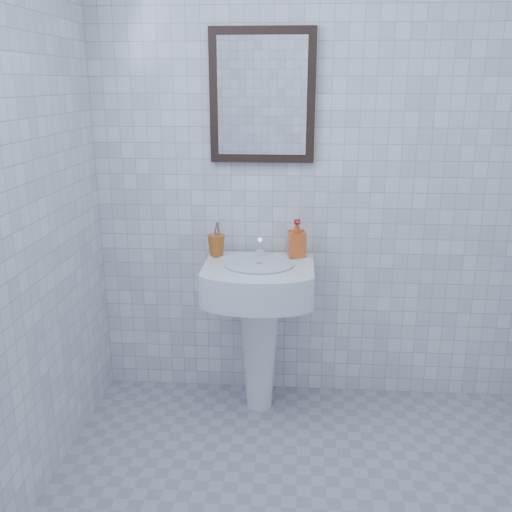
{
  "coord_description": "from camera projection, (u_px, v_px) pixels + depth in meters",
  "views": [
    {
      "loc": [
        -0.08,
        -1.6,
        1.62
      ],
      "look_at": [
        -0.27,
        0.86,
        0.86
      ],
      "focal_mm": 40.0,
      "sensor_mm": 36.0,
      "label": 1
    }
  ],
  "objects": [
    {
      "name": "wall_mirror",
      "position": [
        262.0,
        96.0,
        2.69
      ],
      "size": [
        0.5,
        0.04,
        0.62
      ],
      "color": "black",
      "rests_on": "wall_back"
    },
    {
      "name": "soap_dispenser",
      "position": [
        297.0,
        238.0,
        2.78
      ],
      "size": [
        0.1,
        0.1,
        0.18
      ],
      "primitive_type": "imported",
      "rotation": [
        0.0,
        0.0,
        0.17
      ],
      "color": "#D14A14",
      "rests_on": "washbasin"
    },
    {
      "name": "washbasin",
      "position": [
        259.0,
        311.0,
        2.8
      ],
      "size": [
        0.52,
        0.38,
        0.8
      ],
      "color": "white",
      "rests_on": "ground"
    },
    {
      "name": "faucet",
      "position": [
        261.0,
        248.0,
        2.8
      ],
      "size": [
        0.04,
        0.09,
        0.11
      ],
      "color": "silver",
      "rests_on": "washbasin"
    },
    {
      "name": "toothbrush_cup",
      "position": [
        216.0,
        245.0,
        2.81
      ],
      "size": [
        0.1,
        0.1,
        0.1
      ],
      "primitive_type": null,
      "rotation": [
        0.0,
        0.0,
        0.2
      ],
      "color": "#B35A1A",
      "rests_on": "washbasin"
    },
    {
      "name": "wall_back",
      "position": [
        315.0,
        160.0,
        2.77
      ],
      "size": [
        2.2,
        0.02,
        2.5
      ],
      "primitive_type": "cube",
      "color": "white",
      "rests_on": "ground"
    }
  ]
}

